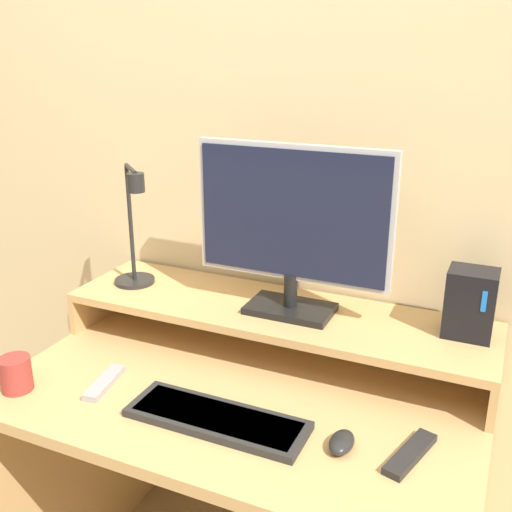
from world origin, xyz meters
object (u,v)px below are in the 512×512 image
(desk_lamp, at_px, (134,239))
(remote_secondary, at_px, (410,454))
(monitor, at_px, (292,224))
(mouse, at_px, (342,442))
(keyboard, at_px, (217,419))
(mug, at_px, (16,374))
(remote_control, at_px, (104,383))
(router_dock, at_px, (470,303))

(desk_lamp, distance_m, remote_secondary, 0.93)
(monitor, relative_size, mouse, 6.13)
(monitor, xyz_separation_m, keyboard, (-0.03, -0.36, -0.36))
(monitor, distance_m, keyboard, 0.51)
(mouse, bearing_deg, desk_lamp, 156.66)
(monitor, bearing_deg, mouse, -53.68)
(monitor, height_order, mug, monitor)
(mouse, bearing_deg, monitor, 126.32)
(keyboard, distance_m, mouse, 0.28)
(monitor, height_order, remote_control, monitor)
(remote_control, xyz_separation_m, remote_secondary, (0.74, 0.03, 0.00))
(remote_control, bearing_deg, monitor, 43.27)
(mug, bearing_deg, desk_lamp, 79.82)
(monitor, height_order, desk_lamp, monitor)
(remote_control, bearing_deg, router_dock, 25.93)
(monitor, bearing_deg, router_dock, 6.59)
(router_dock, xyz_separation_m, remote_control, (-0.80, -0.39, -0.20))
(monitor, height_order, keyboard, monitor)
(keyboard, bearing_deg, mouse, 5.29)
(remote_control, bearing_deg, remote_secondary, 2.68)
(monitor, relative_size, desk_lamp, 1.44)
(router_dock, bearing_deg, mouse, -116.90)
(router_dock, bearing_deg, mug, -153.49)
(desk_lamp, height_order, keyboard, desk_lamp)
(mug, bearing_deg, remote_secondary, 8.37)
(monitor, distance_m, desk_lamp, 0.48)
(desk_lamp, bearing_deg, keyboard, -37.59)
(router_dock, bearing_deg, desk_lamp, -175.13)
(remote_secondary, bearing_deg, monitor, 141.54)
(router_dock, relative_size, remote_control, 1.06)
(router_dock, bearing_deg, remote_control, -154.07)
(monitor, height_order, router_dock, monitor)
(monitor, xyz_separation_m, remote_secondary, (0.38, -0.30, -0.36))
(monitor, bearing_deg, remote_control, -136.73)
(keyboard, distance_m, mug, 0.51)
(desk_lamp, height_order, remote_control, desk_lamp)
(keyboard, height_order, remote_secondary, keyboard)
(monitor, distance_m, router_dock, 0.47)
(monitor, bearing_deg, desk_lamp, -176.75)
(router_dock, distance_m, mug, 1.11)
(mouse, bearing_deg, mug, -172.40)
(router_dock, bearing_deg, monitor, -173.41)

